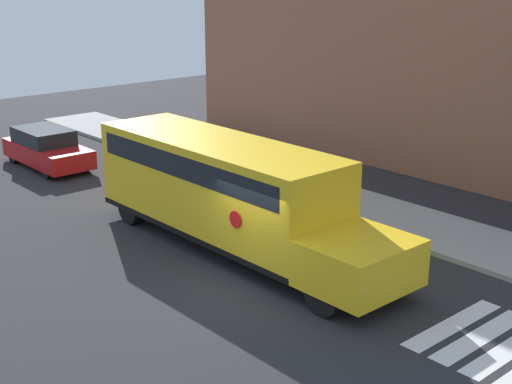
# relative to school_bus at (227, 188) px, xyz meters

# --- Properties ---
(ground_plane) EXTENTS (60.00, 60.00, 0.00)m
(ground_plane) POSITION_rel_school_bus_xyz_m (2.41, -1.26, -1.72)
(ground_plane) COLOR #28282B
(sidewalk_strip) EXTENTS (44.00, 3.00, 0.15)m
(sidewalk_strip) POSITION_rel_school_bus_xyz_m (2.41, 5.24, -1.65)
(sidewalk_strip) COLOR #9E9E99
(sidewalk_strip) RESTS_ON ground
(school_bus) EXTENTS (10.61, 2.57, 3.02)m
(school_bus) POSITION_rel_school_bus_xyz_m (0.00, 0.00, 0.00)
(school_bus) COLOR yellow
(school_bus) RESTS_ON ground
(parked_car) EXTENTS (4.55, 1.82, 1.52)m
(parked_car) POSITION_rel_school_bus_xyz_m (-11.37, -0.01, -0.97)
(parked_car) COLOR red
(parked_car) RESTS_ON ground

